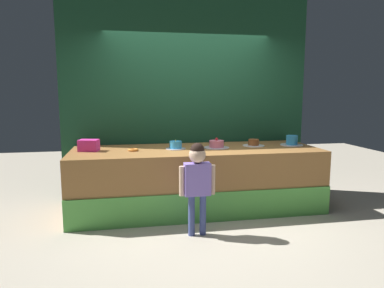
{
  "coord_description": "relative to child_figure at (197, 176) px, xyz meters",
  "views": [
    {
      "loc": [
        -0.93,
        -4.06,
        1.61
      ],
      "look_at": [
        -0.11,
        0.34,
        0.95
      ],
      "focal_mm": 32.34,
      "sensor_mm": 36.0,
      "label": 1
    }
  ],
  "objects": [
    {
      "name": "cake_far_left",
      "position": [
        -0.11,
        0.95,
        0.21
      ],
      "size": [
        0.27,
        0.27,
        0.14
      ],
      "color": "silver",
      "rests_on": "stage_platform"
    },
    {
      "name": "cake_far_right",
      "position": [
        1.62,
        0.98,
        0.22
      ],
      "size": [
        0.33,
        0.33,
        0.15
      ],
      "color": "silver",
      "rests_on": "stage_platform"
    },
    {
      "name": "cake_center_right",
      "position": [
        1.04,
        1.02,
        0.2
      ],
      "size": [
        0.31,
        0.31,
        0.1
      ],
      "color": "white",
      "rests_on": "stage_platform"
    },
    {
      "name": "pink_box",
      "position": [
        -1.27,
        1.0,
        0.24
      ],
      "size": [
        0.28,
        0.23,
        0.15
      ],
      "primitive_type": "cube",
      "rotation": [
        0.0,
        0.0,
        -0.24
      ],
      "color": "#EE349F",
      "rests_on": "stage_platform"
    },
    {
      "name": "donut",
      "position": [
        -0.69,
        0.89,
        0.18
      ],
      "size": [
        0.14,
        0.14,
        0.03
      ],
      "primitive_type": "torus",
      "color": "orange",
      "rests_on": "stage_platform"
    },
    {
      "name": "child_figure",
      "position": [
        0.0,
        0.0,
        0.0
      ],
      "size": [
        0.41,
        0.19,
        1.07
      ],
      "color": "#3F4C8C",
      "rests_on": "ground_plane"
    },
    {
      "name": "curtain_backdrop",
      "position": [
        0.18,
        1.6,
        0.9
      ],
      "size": [
        3.79,
        0.08,
        3.19
      ],
      "primitive_type": "cube",
      "color": "#19472D",
      "rests_on": "ground_plane"
    },
    {
      "name": "ground_plane",
      "position": [
        0.18,
        0.36,
        -0.69
      ],
      "size": [
        12.0,
        12.0,
        0.0
      ],
      "primitive_type": "plane",
      "color": "#BCB29E"
    },
    {
      "name": "stage_platform",
      "position": [
        0.18,
        0.92,
        -0.27
      ],
      "size": [
        3.39,
        1.16,
        0.85
      ],
      "color": "#9E6B38",
      "rests_on": "ground_plane"
    },
    {
      "name": "cake_center_left",
      "position": [
        0.47,
        0.94,
        0.21
      ],
      "size": [
        0.36,
        0.36,
        0.15
      ],
      "color": "silver",
      "rests_on": "stage_platform"
    }
  ]
}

